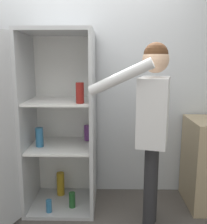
% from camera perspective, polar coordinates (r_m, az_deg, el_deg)
% --- Properties ---
extents(wall_back, '(7.00, 0.06, 2.55)m').
position_cam_1_polar(wall_back, '(2.98, -5.33, 6.30)').
color(wall_back, silver).
rests_on(wall_back, ground_plane).
extents(refrigerator, '(1.01, 1.27, 1.81)m').
position_cam_1_polar(refrigerator, '(2.64, -12.32, -2.91)').
color(refrigerator, '#B7BABC').
rests_on(refrigerator, ground_plane).
extents(person, '(0.74, 0.56, 1.67)m').
position_cam_1_polar(person, '(2.30, 10.63, -0.54)').
color(person, '#262628').
rests_on(person, ground_plane).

